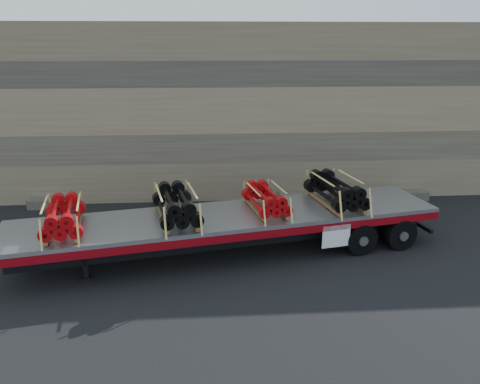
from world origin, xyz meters
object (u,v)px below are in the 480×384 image
object	(u,v)px
bundle_midfront	(176,206)
bundle_rear	(336,191)
bundle_midrear	(266,200)
bundle_front	(63,217)
trailer	(229,234)

from	to	relation	value
bundle_midfront	bundle_rear	bearing A→B (deg)	0.00
bundle_midrear	bundle_rear	xyz separation A→B (m)	(2.30, 0.47, 0.07)
bundle_midfront	bundle_midrear	size ratio (longest dim) A/B	1.18
bundle_front	bundle_midfront	distance (m)	3.13
trailer	bundle_midfront	distance (m)	1.89
bundle_midfront	bundle_midrear	bearing A→B (deg)	-0.00
bundle_midrear	bundle_rear	bearing A→B (deg)	0.00
bundle_midrear	bundle_rear	size ratio (longest dim) A/B	0.83
bundle_front	bundle_midrear	xyz separation A→B (m)	(5.76, 1.18, -0.03)
bundle_rear	bundle_midrear	bearing A→B (deg)	-180.00
trailer	bundle_rear	distance (m)	3.70
bundle_midfront	trailer	bearing A→B (deg)	-0.00
bundle_front	bundle_rear	xyz separation A→B (m)	(8.07, 1.65, 0.04)
trailer	bundle_front	distance (m)	4.80
trailer	bundle_rear	size ratio (longest dim) A/B	5.46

